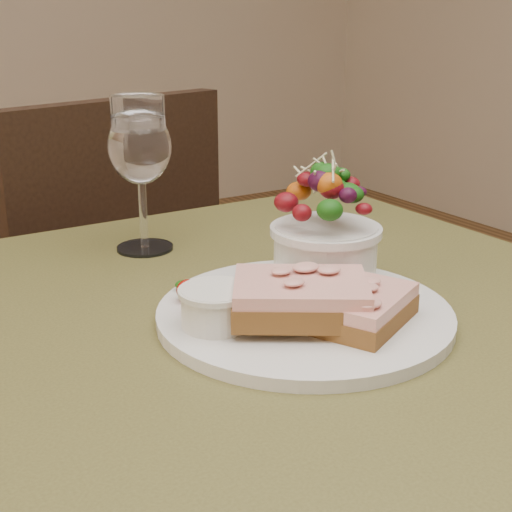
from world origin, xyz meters
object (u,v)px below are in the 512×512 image
ramekin (216,305)px  salad_bowl (326,227)px  sandwich_front (360,307)px  dinner_plate (304,314)px  sandwich_back (301,298)px  chair_far (82,398)px  wine_glass (140,151)px  cafe_table (262,412)px

ramekin → salad_bowl: salad_bowl is taller
sandwich_front → salad_bowl: 0.12m
dinner_plate → sandwich_back: size_ratio=1.87×
ramekin → chair_far: bearing=83.2°
sandwich_front → dinner_plate: bearing=89.0°
sandwich_front → ramekin: bearing=125.7°
dinner_plate → wine_glass: (-0.04, 0.28, 0.12)m
salad_bowl → wine_glass: size_ratio=0.73×
ramekin → sandwich_back: bearing=-27.1°
sandwich_back → salad_bowl: (0.08, 0.07, 0.03)m
sandwich_back → salad_bowl: size_ratio=1.19×
chair_far → sandwich_front: chair_far is taller
dinner_plate → wine_glass: wine_glass is taller
sandwich_front → sandwich_back: sandwich_back is taller
salad_bowl → cafe_table: bearing=-164.1°
sandwich_front → sandwich_back: bearing=123.7°
sandwich_front → ramekin: (-0.11, 0.06, 0.00)m
chair_far → dinner_plate: chair_far is taller
wine_glass → cafe_table: bearing=-87.9°
chair_far → sandwich_back: size_ratio=5.95×
cafe_table → wine_glass: 0.34m
sandwich_front → ramekin: ramekin is taller
cafe_table → chair_far: bearing=87.5°
cafe_table → dinner_plate: bearing=-32.2°
dinner_plate → sandwich_back: 0.05m
ramekin → wine_glass: size_ratio=0.36×
sandwich_front → sandwich_back: (-0.05, 0.03, 0.01)m
dinner_plate → ramekin: bearing=173.5°
sandwich_front → salad_bowl: salad_bowl is taller
cafe_table → sandwich_front: 0.16m
sandwich_back → wine_glass: wine_glass is taller
cafe_table → chair_far: (0.03, 0.73, -0.36)m
sandwich_front → ramekin: 0.13m
ramekin → wine_glass: (0.05, 0.27, 0.09)m
cafe_table → sandwich_back: sandwich_back is taller
salad_bowl → dinner_plate: bearing=-141.2°
chair_far → ramekin: (-0.09, -0.74, 0.49)m
sandwich_back → ramekin: 0.08m
chair_far → sandwich_back: 0.92m
cafe_table → sandwich_front: sandwich_front is taller
sandwich_back → wine_glass: (-0.02, 0.30, 0.09)m
wine_glass → sandwich_back: bearing=-86.0°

